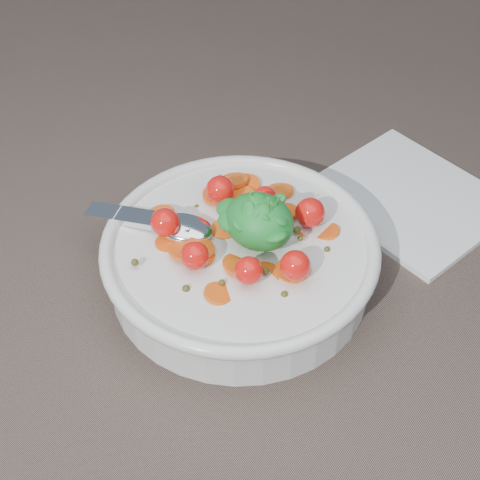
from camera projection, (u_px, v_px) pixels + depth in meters
The scene contains 3 objects.
ground at pixel (266, 281), 0.65m from camera, with size 6.00×6.00×0.00m, color brown.
bowl at pixel (240, 257), 0.63m from camera, with size 0.25×0.24×0.10m.
napkin at pixel (409, 198), 0.72m from camera, with size 0.17×0.15×0.01m, color white.
Camera 1 is at (0.24, -0.37, 0.48)m, focal length 55.00 mm.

